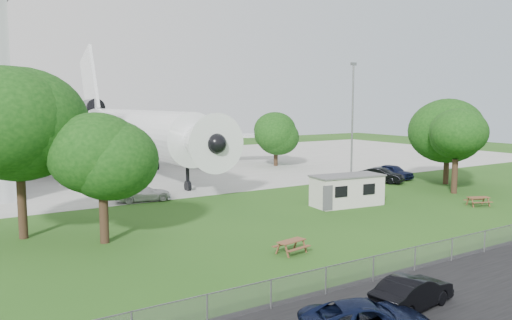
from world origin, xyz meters
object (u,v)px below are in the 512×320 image
picnic_west (291,253)px  site_cabin (347,190)px  picnic_east (478,206)px  car_centre_sedan (412,293)px  airliner (130,130)px

picnic_west → site_cabin: bearing=24.2°
picnic_east → picnic_west: bearing=-152.7°
site_cabin → picnic_west: 14.72m
car_centre_sedan → site_cabin: bearing=-43.3°
airliner → site_cabin: 32.46m
airliner → site_cabin: bearing=-74.8°
airliner → picnic_west: (-3.60, -39.49, -5.27)m
car_centre_sedan → picnic_west: bearing=-10.1°
picnic_east → site_cabin: bearing=167.6°
airliner → picnic_east: (17.63, -37.19, -5.27)m
airliner → picnic_west: airliner is taller
picnic_west → picnic_east: bearing=-4.5°
site_cabin → car_centre_sedan: bearing=-125.4°
site_cabin → picnic_west: size_ratio=3.83×
picnic_west → car_centre_sedan: car_centre_sedan is taller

